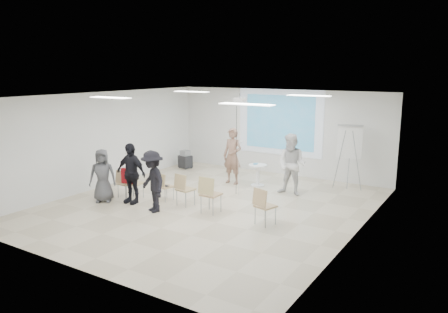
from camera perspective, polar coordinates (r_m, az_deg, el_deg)
The scene contains 30 objects.
floor at distance 12.07m, azimuth -2.03°, elevation -6.70°, with size 8.00×9.00×0.10m, color beige.
ceiling at distance 11.50m, azimuth -2.14°, elevation 8.16°, with size 8.00×9.00×0.10m, color white.
wall_back at distance 15.61m, azimuth 7.36°, elevation 3.20°, with size 8.00×0.10×3.00m, color silver.
wall_left at distance 14.33m, azimuth -15.62°, elevation 2.15°, with size 0.10×9.00×3.00m, color silver.
wall_right at distance 10.03m, azimuth 17.43°, elevation -1.80°, with size 0.10×9.00×3.00m, color silver.
projection_halo at distance 15.50m, azimuth 7.29°, elevation 4.46°, with size 3.20×0.01×2.30m, color silver.
projection_image at distance 15.49m, azimuth 7.26°, elevation 4.45°, with size 2.60×0.01×1.90m, color teal.
pedestal_table at distance 13.97m, azimuth 4.42°, elevation -2.28°, with size 0.75×0.75×0.73m.
player_left at distance 14.15m, azimuth 1.12°, elevation 0.54°, with size 0.75×0.51×2.07m, color #956E5B.
player_right at distance 13.02m, azimuth 8.85°, elevation -0.64°, with size 0.98×0.78×2.03m, color white.
controller_left at distance 14.21m, azimuth 2.27°, elevation 1.93°, with size 0.04×0.12×0.04m, color white.
controller_right at distance 13.24m, azimuth 8.62°, elevation 1.14°, with size 0.04×0.11×0.04m, color silver.
chair_far_left at distance 12.99m, azimuth -12.97°, elevation -3.20°, with size 0.41×0.44×0.83m.
chair_left_mid at distance 12.77m, azimuth -11.79°, elevation -3.19°, with size 0.50×0.53×0.91m.
chair_left_inner at distance 12.50m, azimuth -7.88°, elevation -3.65°, with size 0.45×0.47×0.81m.
chair_center at distance 11.94m, azimuth -5.32°, elevation -4.00°, with size 0.49×0.51×0.91m.
chair_right_inner at distance 11.28m, azimuth -1.96°, elevation -4.63°, with size 0.47×0.50×0.99m.
chair_right_far at distance 10.50m, azimuth 5.15°, elevation -6.13°, with size 0.55×0.57×0.92m.
red_jacket at distance 12.63m, azimuth -12.32°, elevation -2.51°, with size 0.45×0.10×0.43m, color #A6141B.
laptop at distance 12.57m, azimuth -7.56°, elevation -3.76°, with size 0.30×0.21×0.02m, color black.
audience_left at distance 12.36m, azimuth -12.10°, elevation -1.59°, with size 1.13×0.68×1.95m, color black.
audience_mid at distance 11.51m, azimuth -9.33°, elevation -2.71°, with size 1.20×0.65×1.85m, color black.
audience_outer at distance 12.71m, azimuth -15.60°, elevation -2.02°, with size 0.82×0.54×1.69m, color #515256.
flipchart_easel at distance 13.87m, azimuth 16.07°, elevation 1.83°, with size 0.87×0.67×2.04m.
av_cart at distance 16.55m, azimuth -5.08°, elevation -0.46°, with size 0.52×0.45×0.68m.
ceiling_projector at distance 12.73m, azimuth 2.05°, elevation 6.84°, with size 0.30×0.25×3.00m.
fluor_panel_nw at distance 14.28m, azimuth -4.28°, elevation 8.44°, with size 1.20×0.30×0.02m, color white.
fluor_panel_ne at distance 12.34m, azimuth 10.99°, elevation 7.81°, with size 1.20×0.30×0.02m, color white.
fluor_panel_sw at distance 11.66m, azimuth -14.62°, elevation 7.45°, with size 1.20×0.30×0.02m, color white.
fluor_panel_se at distance 9.18m, azimuth 2.96°, elevation 6.83°, with size 1.20×0.30×0.02m, color white.
Camera 1 is at (6.46, -9.48, 3.70)m, focal length 35.00 mm.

